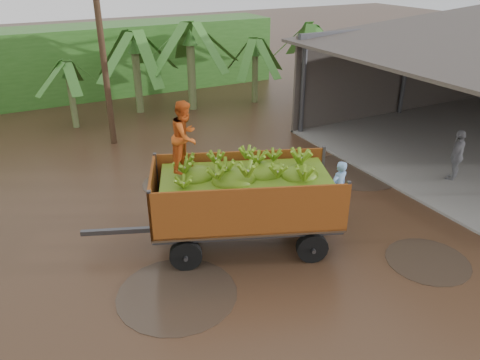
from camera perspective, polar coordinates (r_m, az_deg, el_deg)
name	(u,v)px	position (r m, az deg, el deg)	size (l,w,h in m)	color
ground	(259,224)	(13.34, 2.37, -5.32)	(100.00, 100.00, 0.00)	black
hedge_north	(74,63)	(26.62, -19.54, 13.33)	(22.00, 3.00, 3.60)	#2D661E
banana_trailer	(244,195)	(11.78, 0.46, -1.83)	(6.47, 3.82, 3.89)	#BD5D1B
man_blue	(338,188)	(13.76, 11.90, -0.95)	(0.60, 0.40, 1.65)	#7BA6E0
man_grey	(457,156)	(17.03, 24.93, 2.70)	(1.05, 0.44, 1.80)	gray
utility_pole	(100,31)	(18.62, -16.69, 17.03)	(1.20, 0.24, 8.65)	#47301E
banana_plants	(75,113)	(17.76, -19.46, 7.75)	(24.53, 20.70, 4.22)	#2D661E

